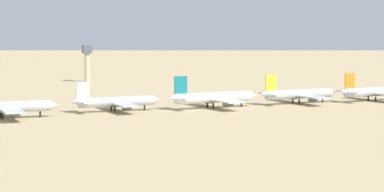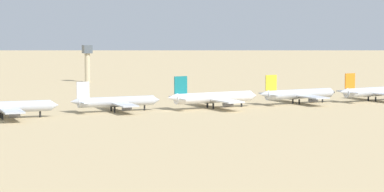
{
  "view_description": "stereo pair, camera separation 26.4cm",
  "coord_description": "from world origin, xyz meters",
  "px_view_note": "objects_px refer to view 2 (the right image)",
  "views": [
    {
      "loc": [
        -139.49,
        -332.15,
        39.81
      ],
      "look_at": [
        11.44,
        -1.82,
        6.0
      ],
      "focal_mm": 80.57,
      "sensor_mm": 36.0,
      "label": 1
    },
    {
      "loc": [
        -139.25,
        -332.26,
        39.81
      ],
      "look_at": [
        11.44,
        -1.82,
        6.0
      ],
      "focal_mm": 80.57,
      "sensor_mm": 36.0,
      "label": 2
    }
  ],
  "objects_px": {
    "parked_jet_yellow_4": "(298,94)",
    "parked_jet_orange_5": "(374,92)",
    "parked_jet_teal_3": "(213,98)",
    "parked_jet_teal_1": "(5,107)",
    "control_tower": "(87,60)",
    "parked_jet_white_2": "(115,102)"
  },
  "relations": [
    {
      "from": "parked_jet_white_2",
      "to": "parked_jet_orange_5",
      "type": "distance_m",
      "value": 125.58
    },
    {
      "from": "parked_jet_teal_1",
      "to": "control_tower",
      "type": "relative_size",
      "value": 1.9
    },
    {
      "from": "parked_jet_orange_5",
      "to": "parked_jet_teal_3",
      "type": "bearing_deg",
      "value": 173.51
    },
    {
      "from": "parked_jet_white_2",
      "to": "parked_jet_teal_3",
      "type": "xyz_separation_m",
      "value": [
        42.62,
        -5.2,
        0.48
      ]
    },
    {
      "from": "parked_jet_teal_1",
      "to": "control_tower",
      "type": "xyz_separation_m",
      "value": [
        86.44,
        166.61,
        8.87
      ]
    },
    {
      "from": "parked_jet_teal_3",
      "to": "control_tower",
      "type": "bearing_deg",
      "value": 89.13
    },
    {
      "from": "parked_jet_teal_1",
      "to": "control_tower",
      "type": "height_order",
      "value": "control_tower"
    },
    {
      "from": "parked_jet_white_2",
      "to": "parked_jet_yellow_4",
      "type": "relative_size",
      "value": 0.95
    },
    {
      "from": "parked_jet_teal_1",
      "to": "control_tower",
      "type": "distance_m",
      "value": 187.91
    },
    {
      "from": "parked_jet_teal_1",
      "to": "parked_jet_yellow_4",
      "type": "distance_m",
      "value": 133.98
    },
    {
      "from": "parked_jet_yellow_4",
      "to": "parked_jet_orange_5",
      "type": "bearing_deg",
      "value": -8.63
    },
    {
      "from": "parked_jet_yellow_4",
      "to": "control_tower",
      "type": "relative_size",
      "value": 1.85
    },
    {
      "from": "parked_jet_yellow_4",
      "to": "control_tower",
      "type": "bearing_deg",
      "value": 103.58
    },
    {
      "from": "parked_jet_teal_1",
      "to": "parked_jet_white_2",
      "type": "distance_m",
      "value": 47.8
    },
    {
      "from": "parked_jet_yellow_4",
      "to": "control_tower",
      "type": "distance_m",
      "value": 171.74
    },
    {
      "from": "parked_jet_teal_3",
      "to": "parked_jet_yellow_4",
      "type": "xyz_separation_m",
      "value": [
        43.87,
        1.51,
        -0.26
      ]
    },
    {
      "from": "parked_jet_teal_1",
      "to": "parked_jet_orange_5",
      "type": "relative_size",
      "value": 1.03
    },
    {
      "from": "parked_jet_yellow_4",
      "to": "parked_jet_teal_1",
      "type": "bearing_deg",
      "value": 178.27
    },
    {
      "from": "parked_jet_orange_5",
      "to": "control_tower",
      "type": "xyz_separation_m",
      "value": [
        -86.36,
        168.96,
        9.01
      ]
    },
    {
      "from": "parked_jet_white_2",
      "to": "control_tower",
      "type": "bearing_deg",
      "value": 78.39
    },
    {
      "from": "parked_jet_teal_1",
      "to": "parked_jet_yellow_4",
      "type": "height_order",
      "value": "parked_jet_teal_1"
    },
    {
      "from": "parked_jet_orange_5",
      "to": "parked_jet_yellow_4",
      "type": "bearing_deg",
      "value": 169.23
    }
  ]
}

